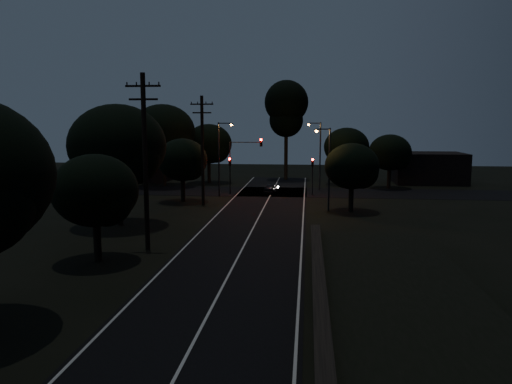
{
  "coord_description": "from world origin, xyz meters",
  "views": [
    {
      "loc": [
        4.07,
        -15.08,
        8.01
      ],
      "look_at": [
        0.0,
        24.0,
        2.5
      ],
      "focal_mm": 35.0,
      "sensor_mm": 36.0,
      "label": 1
    }
  ],
  "objects_px": {
    "streetlight_a": "(221,154)",
    "signal_left": "(230,169)",
    "utility_pole_far": "(202,149)",
    "streetlight_b": "(319,151)",
    "car": "(271,189)",
    "tall_pine": "(286,108)",
    "streetlight_c": "(327,163)",
    "signal_right": "(313,170)",
    "signal_mast": "(245,155)",
    "utility_pole_mid": "(145,159)"
  },
  "relations": [
    {
      "from": "utility_pole_far",
      "to": "streetlight_a",
      "type": "xyz_separation_m",
      "value": [
        0.69,
        6.0,
        -0.85
      ]
    },
    {
      "from": "tall_pine",
      "to": "streetlight_c",
      "type": "xyz_separation_m",
      "value": [
        4.83,
        -25.0,
        -5.58
      ]
    },
    {
      "from": "utility_pole_far",
      "to": "streetlight_a",
      "type": "relative_size",
      "value": 1.31
    },
    {
      "from": "streetlight_a",
      "to": "signal_right",
      "type": "bearing_deg",
      "value": 11.34
    },
    {
      "from": "signal_mast",
      "to": "car",
      "type": "height_order",
      "value": "signal_mast"
    },
    {
      "from": "streetlight_c",
      "to": "streetlight_a",
      "type": "bearing_deg",
      "value": 144.31
    },
    {
      "from": "signal_mast",
      "to": "streetlight_b",
      "type": "relative_size",
      "value": 0.78
    },
    {
      "from": "utility_pole_far",
      "to": "car",
      "type": "xyz_separation_m",
      "value": [
        5.91,
        8.82,
        -4.95
      ]
    },
    {
      "from": "signal_right",
      "to": "streetlight_b",
      "type": "relative_size",
      "value": 0.51
    },
    {
      "from": "streetlight_c",
      "to": "utility_pole_far",
      "type": "bearing_deg",
      "value": 170.4
    },
    {
      "from": "signal_left",
      "to": "signal_mast",
      "type": "height_order",
      "value": "signal_mast"
    },
    {
      "from": "signal_mast",
      "to": "streetlight_c",
      "type": "distance_m",
      "value": 13.28
    },
    {
      "from": "signal_right",
      "to": "streetlight_b",
      "type": "xyz_separation_m",
      "value": [
        0.71,
        4.01,
        1.8
      ]
    },
    {
      "from": "utility_pole_far",
      "to": "car",
      "type": "distance_m",
      "value": 11.71
    },
    {
      "from": "tall_pine",
      "to": "streetlight_b",
      "type": "distance_m",
      "value": 12.95
    },
    {
      "from": "signal_left",
      "to": "streetlight_a",
      "type": "xyz_separation_m",
      "value": [
        -0.71,
        -1.99,
        1.8
      ]
    },
    {
      "from": "tall_pine",
      "to": "signal_right",
      "type": "xyz_separation_m",
      "value": [
        3.6,
        -15.01,
        -7.1
      ]
    },
    {
      "from": "utility_pole_mid",
      "to": "car",
      "type": "distance_m",
      "value": 27.0
    },
    {
      "from": "signal_right",
      "to": "car",
      "type": "relative_size",
      "value": 1.3
    },
    {
      "from": "utility_pole_mid",
      "to": "signal_mast",
      "type": "bearing_deg",
      "value": 82.96
    },
    {
      "from": "tall_pine",
      "to": "streetlight_c",
      "type": "height_order",
      "value": "tall_pine"
    },
    {
      "from": "signal_right",
      "to": "tall_pine",
      "type": "bearing_deg",
      "value": 103.49
    },
    {
      "from": "signal_right",
      "to": "signal_mast",
      "type": "relative_size",
      "value": 0.66
    },
    {
      "from": "signal_mast",
      "to": "signal_left",
      "type": "bearing_deg",
      "value": -179.87
    },
    {
      "from": "tall_pine",
      "to": "car",
      "type": "relative_size",
      "value": 4.38
    },
    {
      "from": "tall_pine",
      "to": "car",
      "type": "bearing_deg",
      "value": -94.4
    },
    {
      "from": "streetlight_a",
      "to": "signal_left",
      "type": "bearing_deg",
      "value": 70.41
    },
    {
      "from": "utility_pole_mid",
      "to": "streetlight_a",
      "type": "xyz_separation_m",
      "value": [
        0.69,
        23.0,
        -1.1
      ]
    },
    {
      "from": "utility_pole_far",
      "to": "streetlight_b",
      "type": "xyz_separation_m",
      "value": [
        11.31,
        12.0,
        -0.85
      ]
    },
    {
      "from": "utility_pole_far",
      "to": "streetlight_b",
      "type": "distance_m",
      "value": 16.51
    },
    {
      "from": "signal_left",
      "to": "tall_pine",
      "type": "bearing_deg",
      "value": 69.54
    },
    {
      "from": "streetlight_a",
      "to": "streetlight_b",
      "type": "distance_m",
      "value": 12.19
    },
    {
      "from": "car",
      "to": "signal_mast",
      "type": "bearing_deg",
      "value": 22.67
    },
    {
      "from": "utility_pole_far",
      "to": "signal_right",
      "type": "height_order",
      "value": "utility_pole_far"
    },
    {
      "from": "streetlight_b",
      "to": "car",
      "type": "relative_size",
      "value": 2.54
    },
    {
      "from": "signal_right",
      "to": "streetlight_a",
      "type": "height_order",
      "value": "streetlight_a"
    },
    {
      "from": "car",
      "to": "streetlight_c",
      "type": "bearing_deg",
      "value": 124.96
    },
    {
      "from": "signal_left",
      "to": "streetlight_b",
      "type": "relative_size",
      "value": 0.51
    },
    {
      "from": "streetlight_b",
      "to": "streetlight_c",
      "type": "relative_size",
      "value": 1.07
    },
    {
      "from": "tall_pine",
      "to": "streetlight_a",
      "type": "relative_size",
      "value": 1.72
    },
    {
      "from": "utility_pole_far",
      "to": "signal_mast",
      "type": "relative_size",
      "value": 1.68
    },
    {
      "from": "streetlight_a",
      "to": "car",
      "type": "relative_size",
      "value": 2.54
    },
    {
      "from": "car",
      "to": "streetlight_b",
      "type": "bearing_deg",
      "value": -143.24
    },
    {
      "from": "utility_pole_mid",
      "to": "streetlight_b",
      "type": "xyz_separation_m",
      "value": [
        11.31,
        29.0,
        -1.1
      ]
    },
    {
      "from": "utility_pole_far",
      "to": "streetlight_a",
      "type": "height_order",
      "value": "utility_pole_far"
    },
    {
      "from": "tall_pine",
      "to": "streetlight_c",
      "type": "relative_size",
      "value": 1.84
    },
    {
      "from": "utility_pole_mid",
      "to": "utility_pole_far",
      "type": "relative_size",
      "value": 1.05
    },
    {
      "from": "signal_left",
      "to": "streetlight_b",
      "type": "distance_m",
      "value": 10.84
    },
    {
      "from": "signal_left",
      "to": "signal_mast",
      "type": "bearing_deg",
      "value": 0.13
    },
    {
      "from": "utility_pole_far",
      "to": "streetlight_b",
      "type": "bearing_deg",
      "value": 46.7
    }
  ]
}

